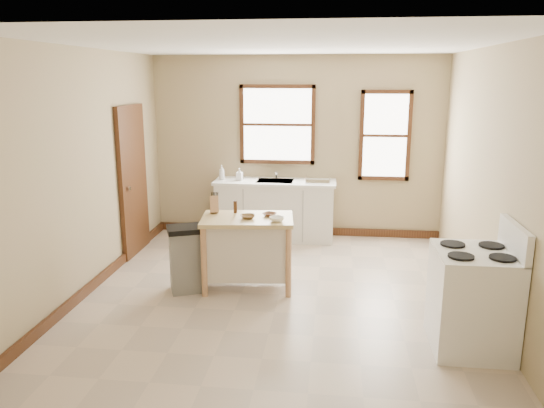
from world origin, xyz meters
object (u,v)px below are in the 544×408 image
Objects in this scene: bowl_b at (270,214)px; gas_stove at (473,287)px; bowl_a at (248,217)px; knife_block at (214,205)px; kitchen_island at (248,253)px; dish_rack at (318,179)px; soap_bottle_a at (222,172)px; soap_bottle_b at (240,174)px; trash_bin at (186,259)px; bowl_c at (277,219)px; pepper_grinder at (235,207)px.

bowl_b is 2.43m from gas_stove.
bowl_a is 1.11× the size of bowl_b.
kitchen_island is at bearing -35.91° from knife_block.
dish_rack is 0.31× the size of gas_stove.
dish_rack is 1.85× the size of knife_block.
soap_bottle_a is at bearing 117.27° from bowl_b.
kitchen_island is at bearing -82.64° from soap_bottle_a.
trash_bin is at bearing -88.52° from soap_bottle_b.
soap_bottle_a is at bearing 133.41° from gas_stove.
soap_bottle_b reaches higher than dish_rack.
soap_bottle_a is 0.29× the size of trash_bin.
kitchen_island is (0.45, -1.98, -0.58)m from soap_bottle_b.
bowl_b is (0.70, -1.89, -0.13)m from soap_bottle_b.
knife_block is 0.25× the size of trash_bin.
dish_rack is (1.48, -0.04, -0.07)m from soap_bottle_a.
bowl_c reaches higher than bowl_b.
pepper_grinder reaches higher than dish_rack.
pepper_grinder reaches higher than kitchen_island.
bowl_c is 0.14× the size of gas_stove.
knife_block is 0.17× the size of gas_stove.
bowl_b is at bearing 147.71° from gas_stove.
pepper_grinder is at bearing 126.86° from kitchen_island.
trash_bin is at bearing -177.03° from bowl_c.
pepper_grinder is at bearing 167.20° from bowl_b.
kitchen_island is at bearing -86.83° from dish_rack.
gas_stove is (2.99, -1.00, 0.21)m from trash_bin.
soap_bottle_b reaches higher than trash_bin.
dish_rack is 2.16m from knife_block.
soap_bottle_a is 0.28m from soap_bottle_b.
pepper_grinder is at bearing -7.51° from knife_block.
gas_stove reaches higher than kitchen_island.
bowl_a is (0.44, -0.20, -0.08)m from knife_block.
soap_bottle_b is 0.18× the size of kitchen_island.
bowl_c is at bearing -60.97° from soap_bottle_b.
pepper_grinder is 0.97× the size of bowl_b.
soap_bottle_b is at bearing 60.98° from trash_bin.
kitchen_island is at bearing 159.25° from bowl_c.
gas_stove reaches higher than dish_rack.
knife_block is 0.25m from pepper_grinder.
dish_rack is 2.14m from bowl_a.
soap_bottle_b is at bearing 98.62° from pepper_grinder.
pepper_grinder reaches higher than trash_bin.
trash_bin is at bearing -143.74° from pepper_grinder.
bowl_c is at bearing -31.25° from pepper_grinder.
trash_bin is (-1.45, -2.15, -0.57)m from dish_rack.
gas_stove is at bearing -26.74° from bowl_a.
bowl_a is at bearing 153.26° from gas_stove.
bowl_a reaches higher than trash_bin.
bowl_a is (-0.74, -2.00, -0.07)m from dish_rack.
trash_bin is at bearing -163.28° from bowl_b.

